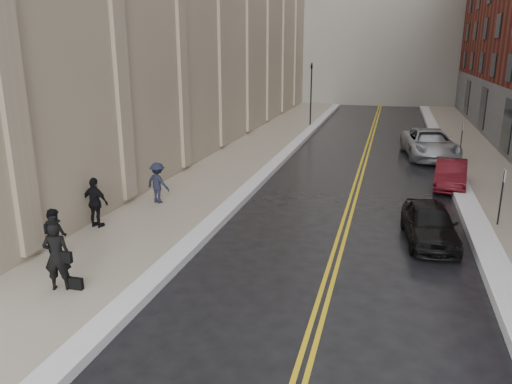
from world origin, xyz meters
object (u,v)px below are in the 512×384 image
Objects in this scene: car_silver_near at (430,146)px; car_silver_far at (430,144)px; pedestrian_main at (57,256)px; pedestrian_c at (95,203)px; pedestrian_b at (158,183)px; car_black at (430,223)px; car_maroon at (451,174)px; pedestrian_a at (55,235)px.

car_silver_far is at bearing 100.31° from car_silver_near.
pedestrian_main reaches higher than pedestrian_c.
pedestrian_c is at bearing 92.16° from pedestrian_b.
pedestrian_b is at bearing 167.03° from car_black.
pedestrian_c is at bearing -88.45° from pedestrian_main.
pedestrian_main is at bearing -124.53° from car_silver_far.
pedestrian_b reaches higher than car_maroon.
pedestrian_main is (-10.53, -20.90, 0.27)m from car_silver_far.
car_black is 10.72m from pedestrian_b.
car_silver_near is 20.36m from pedestrian_c.
pedestrian_c is (-1.74, 4.53, -0.04)m from pedestrian_main.
car_maroon is at bearing -115.85° from pedestrian_a.
pedestrian_b reaches higher than pedestrian_a.
pedestrian_c is (-0.83, -3.29, 0.06)m from pedestrian_b.
car_silver_near is at bearing -119.34° from pedestrian_c.
car_black is 1.01× the size of car_maroon.
pedestrian_a reaches higher than car_maroon.
pedestrian_main is at bearing -122.13° from car_maroon.
pedestrian_a is (-12.37, -12.43, 0.32)m from car_maroon.
pedestrian_a reaches higher than car_silver_far.
pedestrian_main is 1.12× the size of pedestrian_b.
car_maroon is 2.16× the size of pedestrian_c.
car_silver_near is at bearing -102.75° from pedestrian_a.
pedestrian_a is at bearing -128.68° from car_maroon.
pedestrian_b is (-10.64, 1.31, 0.32)m from car_black.
car_silver_far is at bearing 80.85° from car_black.
pedestrian_b reaches higher than car_silver_near.
pedestrian_b reaches higher than car_silver_far.
pedestrian_main is 1.04× the size of pedestrian_c.
car_maroon is 15.98m from pedestrian_c.
pedestrian_main is 1.16× the size of pedestrian_a.
car_black is 2.18× the size of pedestrian_c.
pedestrian_c reaches higher than pedestrian_b.
pedestrian_main is (-9.73, -6.51, 0.42)m from car_black.
car_silver_near is 2.67× the size of pedestrian_main.
car_black is 11.64m from pedestrian_c.
car_maroon is at bearing -135.59° from pedestrian_c.
car_silver_near is at bearing 80.66° from car_black.
pedestrian_main is at bearing 112.92° from pedestrian_b.
pedestrian_main reaches higher than car_maroon.
car_silver_far is 22.61m from pedestrian_a.
pedestrian_b is (-11.48, -12.93, 0.26)m from car_silver_near.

